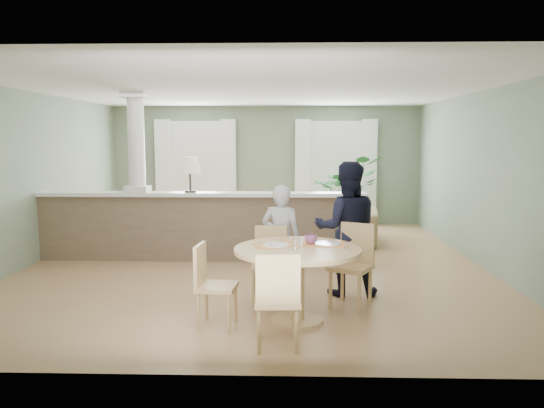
{
  "coord_description": "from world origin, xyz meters",
  "views": [
    {
      "loc": [
        0.51,
        -8.2,
        1.97
      ],
      "look_at": [
        0.3,
        -1.0,
        1.07
      ],
      "focal_mm": 35.0,
      "sensor_mm": 36.0,
      "label": 1
    }
  ],
  "objects_px": {
    "dining_table": "(298,263)",
    "chair_far_boy": "(270,261)",
    "chair_near": "(278,296)",
    "sofa": "(294,218)",
    "chair_side": "(210,281)",
    "houseplant": "(345,194)",
    "chair_far_man": "(353,261)",
    "child_person": "(281,240)",
    "man_person": "(346,229)"
  },
  "relations": [
    {
      "from": "sofa",
      "to": "dining_table",
      "type": "bearing_deg",
      "value": -82.25
    },
    {
      "from": "sofa",
      "to": "houseplant",
      "type": "distance_m",
      "value": 1.6
    },
    {
      "from": "dining_table",
      "to": "chair_near",
      "type": "height_order",
      "value": "chair_near"
    },
    {
      "from": "chair_near",
      "to": "chair_side",
      "type": "bearing_deg",
      "value": -43.84
    },
    {
      "from": "dining_table",
      "to": "chair_far_boy",
      "type": "bearing_deg",
      "value": 113.66
    },
    {
      "from": "dining_table",
      "to": "man_person",
      "type": "height_order",
      "value": "man_person"
    },
    {
      "from": "chair_far_man",
      "to": "chair_side",
      "type": "xyz_separation_m",
      "value": [
        -1.59,
        -0.77,
        -0.05
      ]
    },
    {
      "from": "sofa",
      "to": "chair_side",
      "type": "xyz_separation_m",
      "value": [
        -0.93,
        -4.68,
        0.03
      ]
    },
    {
      "from": "sofa",
      "to": "chair_far_man",
      "type": "relative_size",
      "value": 3.23
    },
    {
      "from": "houseplant",
      "to": "child_person",
      "type": "distance_m",
      "value": 4.77
    },
    {
      "from": "dining_table",
      "to": "chair_far_man",
      "type": "height_order",
      "value": "chair_far_man"
    },
    {
      "from": "chair_far_boy",
      "to": "chair_near",
      "type": "distance_m",
      "value": 1.51
    },
    {
      "from": "chair_near",
      "to": "chair_side",
      "type": "distance_m",
      "value": 0.95
    },
    {
      "from": "houseplant",
      "to": "chair_far_boy",
      "type": "bearing_deg",
      "value": -106.04
    },
    {
      "from": "chair_side",
      "to": "child_person",
      "type": "relative_size",
      "value": 0.63
    },
    {
      "from": "dining_table",
      "to": "chair_near",
      "type": "relative_size",
      "value": 1.44
    },
    {
      "from": "sofa",
      "to": "child_person",
      "type": "height_order",
      "value": "child_person"
    },
    {
      "from": "sofa",
      "to": "chair_far_boy",
      "type": "distance_m",
      "value": 3.82
    },
    {
      "from": "chair_far_man",
      "to": "houseplant",
      "type": "bearing_deg",
      "value": 113.82
    },
    {
      "from": "sofa",
      "to": "chair_near",
      "type": "relative_size",
      "value": 3.33
    },
    {
      "from": "dining_table",
      "to": "sofa",
      "type": "bearing_deg",
      "value": 89.83
    },
    {
      "from": "dining_table",
      "to": "man_person",
      "type": "bearing_deg",
      "value": 59.31
    },
    {
      "from": "chair_near",
      "to": "man_person",
      "type": "height_order",
      "value": "man_person"
    },
    {
      "from": "dining_table",
      "to": "man_person",
      "type": "xyz_separation_m",
      "value": [
        0.63,
        1.06,
        0.19
      ]
    },
    {
      "from": "houseplant",
      "to": "chair_near",
      "type": "bearing_deg",
      "value": -101.4
    },
    {
      "from": "houseplant",
      "to": "man_person",
      "type": "xyz_separation_m",
      "value": [
        -0.47,
        -4.6,
        0.04
      ]
    },
    {
      "from": "sofa",
      "to": "chair_near",
      "type": "bearing_deg",
      "value": -84.39
    },
    {
      "from": "chair_far_man",
      "to": "chair_near",
      "type": "xyz_separation_m",
      "value": [
        -0.87,
        -1.39,
        -0.02
      ]
    },
    {
      "from": "houseplant",
      "to": "chair_side",
      "type": "height_order",
      "value": "houseplant"
    },
    {
      "from": "dining_table",
      "to": "child_person",
      "type": "xyz_separation_m",
      "value": [
        -0.19,
        1.07,
        0.05
      ]
    },
    {
      "from": "chair_side",
      "to": "child_person",
      "type": "height_order",
      "value": "child_person"
    },
    {
      "from": "chair_far_boy",
      "to": "chair_near",
      "type": "xyz_separation_m",
      "value": [
        0.12,
        -1.5,
        0.02
      ]
    },
    {
      "from": "chair_far_man",
      "to": "child_person",
      "type": "bearing_deg",
      "value": -178.83
    },
    {
      "from": "houseplant",
      "to": "chair_near",
      "type": "distance_m",
      "value": 6.57
    },
    {
      "from": "sofa",
      "to": "man_person",
      "type": "distance_m",
      "value": 3.55
    },
    {
      "from": "houseplant",
      "to": "chair_near",
      "type": "height_order",
      "value": "houseplant"
    },
    {
      "from": "sofa",
      "to": "houseplant",
      "type": "height_order",
      "value": "houseplant"
    },
    {
      "from": "man_person",
      "to": "chair_far_boy",
      "type": "bearing_deg",
      "value": 20.3
    },
    {
      "from": "chair_near",
      "to": "chair_side",
      "type": "xyz_separation_m",
      "value": [
        -0.72,
        0.62,
        -0.03
      ]
    },
    {
      "from": "chair_near",
      "to": "child_person",
      "type": "height_order",
      "value": "child_person"
    },
    {
      "from": "dining_table",
      "to": "chair_far_boy",
      "type": "height_order",
      "value": "dining_table"
    },
    {
      "from": "sofa",
      "to": "child_person",
      "type": "xyz_separation_m",
      "value": [
        -0.2,
        -3.46,
        0.24
      ]
    },
    {
      "from": "chair_side",
      "to": "dining_table",
      "type": "bearing_deg",
      "value": -74.96
    },
    {
      "from": "chair_far_boy",
      "to": "child_person",
      "type": "height_order",
      "value": "child_person"
    },
    {
      "from": "houseplant",
      "to": "chair_far_man",
      "type": "distance_m",
      "value": 5.06
    },
    {
      "from": "chair_far_man",
      "to": "child_person",
      "type": "relative_size",
      "value": 0.7
    },
    {
      "from": "chair_far_boy",
      "to": "chair_side",
      "type": "relative_size",
      "value": 1.04
    },
    {
      "from": "houseplant",
      "to": "dining_table",
      "type": "height_order",
      "value": "houseplant"
    },
    {
      "from": "sofa",
      "to": "houseplant",
      "type": "bearing_deg",
      "value": 54.16
    },
    {
      "from": "sofa",
      "to": "dining_table",
      "type": "xyz_separation_m",
      "value": [
        -0.01,
        -4.53,
        0.19
      ]
    }
  ]
}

